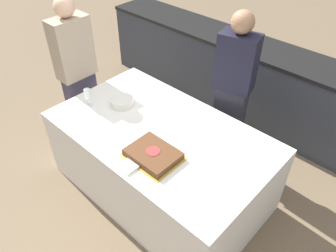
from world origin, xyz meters
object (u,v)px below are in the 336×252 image
object	(u,v)px
wine_glass	(88,94)
person_cutting_cake	(232,92)
person_seated_left	(77,73)
cake	(153,154)
plate_stack	(122,102)

from	to	relation	value
wine_glass	person_cutting_cake	xyz separation A→B (m)	(0.92, 0.98, -0.03)
person_cutting_cake	person_seated_left	world-z (taller)	person_cutting_cake
cake	wine_glass	bearing A→B (deg)	175.34
wine_glass	person_seated_left	size ratio (longest dim) A/B	0.11
wine_glass	person_seated_left	xyz separation A→B (m)	(-0.45, 0.19, -0.04)
cake	person_cutting_cake	world-z (taller)	person_cutting_cake
cake	person_seated_left	size ratio (longest dim) A/B	0.26
cake	plate_stack	world-z (taller)	plate_stack
plate_stack	person_seated_left	world-z (taller)	person_seated_left
cake	plate_stack	size ratio (longest dim) A/B	1.95
wine_glass	person_cutting_cake	size ratio (longest dim) A/B	0.11
plate_stack	wine_glass	size ratio (longest dim) A/B	1.22
person_cutting_cake	cake	bearing A→B (deg)	77.03
wine_glass	person_seated_left	world-z (taller)	person_seated_left
cake	plate_stack	distance (m)	0.76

